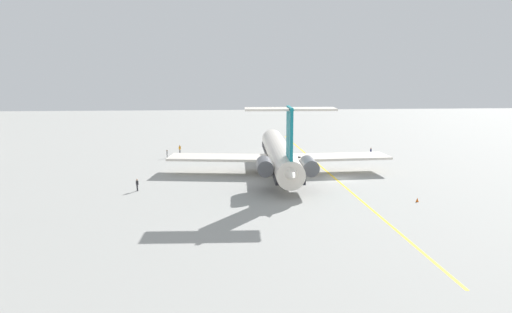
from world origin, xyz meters
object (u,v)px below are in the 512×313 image
ground_crew_near_nose (167,153)px  ground_crew_near_tail (371,151)px  ground_crew_portside (137,183)px  ground_crew_starboard (180,148)px  safety_cone_nose (417,200)px  main_jetliner (280,155)px

ground_crew_near_nose → ground_crew_near_tail: ground_crew_near_tail is taller
ground_crew_near_nose → ground_crew_near_tail: size_ratio=0.91×
ground_crew_near_nose → ground_crew_portside: bearing=-86.0°
ground_crew_near_nose → ground_crew_near_tail: 40.97m
ground_crew_near_tail → ground_crew_starboard: 39.40m
ground_crew_near_tail → safety_cone_nose: ground_crew_near_tail is taller
ground_crew_near_tail → ground_crew_starboard: (6.80, 38.81, -0.02)m
ground_crew_near_tail → safety_cone_nose: size_ratio=3.29×
ground_crew_portside → safety_cone_nose: size_ratio=3.31×
ground_crew_near_nose → ground_crew_portside: ground_crew_portside is taller
ground_crew_near_nose → safety_cone_nose: size_ratio=3.01×
ground_crew_starboard → ground_crew_portside: bearing=-14.2°
ground_crew_near_tail → main_jetliner: bearing=81.8°
ground_crew_portside → safety_cone_nose: ground_crew_portside is taller
main_jetliner → safety_cone_nose: (-19.60, -16.04, -3.13)m
ground_crew_starboard → safety_cone_nose: 55.19m
ground_crew_near_nose → safety_cone_nose: 52.31m
ground_crew_near_tail → ground_crew_portside: 50.70m
ground_crew_near_nose → safety_cone_nose: (-37.58, -36.38, -0.77)m
ground_crew_portside → ground_crew_starboard: size_ratio=1.03×
main_jetliner → ground_crew_portside: main_jetliner is taller
main_jetliner → ground_crew_starboard: main_jetliner is taller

